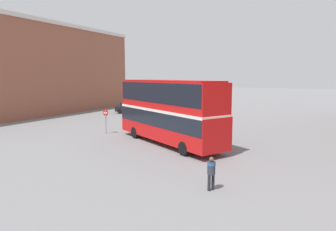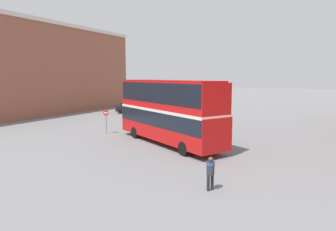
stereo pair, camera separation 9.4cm
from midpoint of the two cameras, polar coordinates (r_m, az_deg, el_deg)
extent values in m
plane|color=slate|center=(24.74, -0.58, -4.75)|extent=(240.00, 240.00, 0.00)
cube|color=#935642|center=(46.55, -27.09, 7.61)|extent=(11.96, 34.72, 12.01)
cube|color=silver|center=(47.07, -27.55, 15.22)|extent=(12.26, 35.02, 0.50)
cube|color=red|center=(23.28, -0.12, -1.69)|extent=(11.00, 7.57, 2.24)
cube|color=red|center=(23.03, -0.12, 3.76)|extent=(10.82, 7.42, 2.19)
cube|color=black|center=(23.20, -0.12, -0.45)|extent=(10.92, 7.54, 1.11)
cube|color=black|center=(23.01, -0.12, 4.42)|extent=(10.68, 7.37, 1.50)
cube|color=silver|center=(23.12, -0.12, 1.13)|extent=(10.91, 7.53, 0.20)
cube|color=#A91111|center=(22.98, -0.12, 6.61)|extent=(10.29, 7.02, 0.10)
cylinder|color=black|center=(21.39, 7.80, -5.44)|extent=(0.99, 0.73, 0.97)
cylinder|color=black|center=(19.99, 2.94, -6.30)|extent=(0.99, 0.73, 0.97)
cylinder|color=black|center=(26.83, -2.11, -2.74)|extent=(0.99, 0.73, 0.97)
cylinder|color=black|center=(25.72, -6.39, -3.23)|extent=(0.99, 0.73, 0.97)
cylinder|color=#232328|center=(14.22, 7.64, -12.57)|extent=(0.14, 0.14, 0.76)
cylinder|color=#232328|center=(14.37, 8.38, -12.37)|extent=(0.14, 0.14, 0.76)
cylinder|color=#2D333D|center=(14.07, 8.06, -9.85)|extent=(0.50, 0.50, 0.60)
cylinder|color=#28569E|center=(14.02, 8.08, -9.10)|extent=(0.53, 0.53, 0.13)
sphere|color=brown|center=(13.96, 8.09, -8.24)|extent=(0.21, 0.21, 0.21)
cube|color=black|center=(42.70, -7.21, 1.25)|extent=(4.20, 2.23, 0.74)
cube|color=black|center=(42.71, -7.41, 2.09)|extent=(2.25, 1.86, 0.50)
cylinder|color=black|center=(42.88, -5.19, 0.88)|extent=(0.69, 0.28, 0.67)
cylinder|color=black|center=(41.41, -6.25, 0.63)|extent=(0.69, 0.28, 0.67)
cylinder|color=black|center=(44.07, -8.10, 1.01)|extent=(0.69, 0.28, 0.67)
cylinder|color=black|center=(42.64, -9.22, 0.77)|extent=(0.69, 0.28, 0.67)
cylinder|color=gray|center=(27.93, -11.85, -1.21)|extent=(0.08, 0.08, 2.20)
cylinder|color=red|center=(27.82, -11.90, 0.50)|extent=(0.59, 0.03, 0.59)
cube|color=white|center=(27.82, -11.90, 0.50)|extent=(0.41, 0.04, 0.10)
camera|label=1|loc=(0.05, -90.12, -0.02)|focal=32.00mm
camera|label=2|loc=(0.05, 89.88, 0.02)|focal=32.00mm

